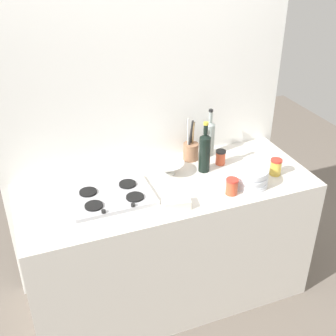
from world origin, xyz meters
TOP-DOWN VIEW (x-y plane):
  - ground_plane at (0.00, 0.00)m, footprint 6.00×6.00m
  - counter_block at (0.00, 0.00)m, footprint 1.80×0.70m
  - backsplash_panel at (0.00, 0.38)m, footprint 1.90×0.06m
  - stovetop_hob at (-0.36, -0.02)m, footprint 0.47×0.33m
  - plate_stack at (0.46, -0.17)m, footprint 0.22×0.22m
  - wine_bottle_leftmost at (0.28, 0.08)m, footprint 0.07×0.07m
  - wine_bottle_mid_left at (0.40, 0.27)m, footprint 0.07×0.07m
  - mixing_bowl at (0.04, 0.13)m, footprint 0.21×0.21m
  - butter_dish at (-0.04, -0.23)m, footprint 0.17×0.12m
  - utensil_crock at (0.26, 0.25)m, footprint 0.10×0.10m
  - condiment_jar_front at (0.67, -0.12)m, footprint 0.07×0.07m
  - condiment_jar_rear at (0.31, -0.22)m, footprint 0.07×0.07m
  - condiment_jar_spare at (0.41, 0.12)m, footprint 0.07×0.07m

SIDE VIEW (x-z plane):
  - ground_plane at x=0.00m, z-range 0.00..0.00m
  - counter_block at x=0.00m, z-range 0.00..0.90m
  - stovetop_hob at x=-0.36m, z-range 0.89..0.93m
  - butter_dish at x=-0.04m, z-range 0.90..0.95m
  - mixing_bowl at x=0.04m, z-range 0.90..0.99m
  - condiment_jar_spare at x=0.41m, z-range 0.90..1.00m
  - condiment_jar_rear at x=0.31m, z-range 0.90..1.00m
  - condiment_jar_front at x=0.67m, z-range 0.90..1.01m
  - plate_stack at x=0.46m, z-range 0.90..1.01m
  - utensil_crock at x=0.26m, z-range 0.82..1.12m
  - wine_bottle_mid_left at x=0.40m, z-range 0.87..1.19m
  - wine_bottle_leftmost at x=0.28m, z-range 0.87..1.20m
  - backsplash_panel at x=0.00m, z-range 0.00..2.22m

